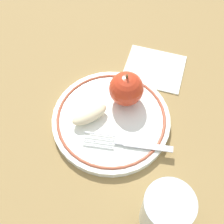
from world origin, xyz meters
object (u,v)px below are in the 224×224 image
apple_red_whole (127,89)px  drinking_glass (167,211)px  plate (112,120)px  napkin_folded (155,68)px  fork (131,144)px  apple_slice_front (90,114)px

apple_red_whole → drinking_glass: size_ratio=0.81×
plate → napkin_folded: size_ratio=1.82×
fork → napkin_folded: fork is taller
fork → drinking_glass: 0.14m
drinking_glass → napkin_folded: (0.33, -0.02, -0.04)m
apple_slice_front → fork: 0.10m
fork → apple_red_whole: bearing=-77.9°
apple_red_whole → apple_slice_front: (-0.04, 0.07, -0.02)m
plate → apple_slice_front: (0.00, 0.04, 0.02)m
apple_red_whole → fork: (-0.10, -0.00, -0.03)m
drinking_glass → apple_red_whole: bearing=12.0°
napkin_folded → apple_slice_front: bearing=133.0°
fork → napkin_folded: bearing=-98.7°
apple_red_whole → apple_slice_front: apple_red_whole is taller
napkin_folded → plate: bearing=143.1°
plate → apple_red_whole: size_ratio=3.04×
apple_red_whole → apple_slice_front: bearing=120.3°
apple_red_whole → fork: apple_red_whole is taller
fork → napkin_folded: size_ratio=1.31×
plate → apple_slice_front: 0.05m
plate → fork: fork is taller
apple_slice_front → drinking_glass: 0.23m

